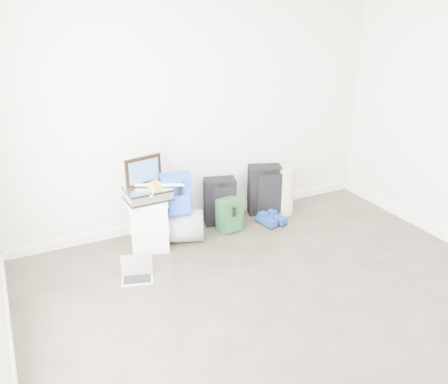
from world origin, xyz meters
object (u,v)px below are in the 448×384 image
boxes_stack (150,224)px  briefcase (148,194)px  laptop (137,274)px  large_suitcase (220,201)px  carry_on (265,190)px  duffel_bag (177,226)px

boxes_stack → briefcase: size_ratio=1.28×
briefcase → boxes_stack: bearing=0.0°
briefcase → laptop: bearing=-122.6°
large_suitcase → carry_on: size_ratio=0.91×
boxes_stack → carry_on: size_ratio=0.93×
duffel_bag → boxes_stack: bearing=-154.1°
duffel_bag → carry_on: 1.27m
briefcase → carry_on: (1.56, 0.23, -0.33)m
carry_on → boxes_stack: bearing=-152.5°
briefcase → duffel_bag: 0.56m
briefcase → laptop: (-0.31, -0.52, -0.59)m
boxes_stack → duffel_bag: size_ratio=1.00×
boxes_stack → laptop: bearing=-103.7°
duffel_bag → laptop: duffel_bag is taller
briefcase → carry_on: size_ratio=0.73×
duffel_bag → briefcase: bearing=-154.1°
briefcase → carry_on: briefcase is taller
boxes_stack → carry_on: bearing=25.8°
duffel_bag → large_suitcase: bearing=37.8°
laptop → duffel_bag: bearing=58.3°
boxes_stack → duffel_bag: boxes_stack is taller
large_suitcase → briefcase: bearing=-152.7°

